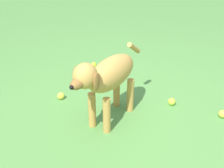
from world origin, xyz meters
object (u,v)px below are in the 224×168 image
at_px(tennis_ball_1, 223,114).
at_px(tennis_ball_3, 94,65).
at_px(tennis_ball_0, 61,96).
at_px(tennis_ball_2, 172,102).
at_px(dog, 108,76).

distance_m(tennis_ball_1, tennis_ball_3, 1.50).
bearing_deg(tennis_ball_0, tennis_ball_3, -160.55).
bearing_deg(tennis_ball_2, dog, -26.18).
height_order(tennis_ball_1, tennis_ball_3, same).
bearing_deg(tennis_ball_0, dog, 92.84).
bearing_deg(tennis_ball_3, tennis_ball_1, 89.47).
relative_size(tennis_ball_1, tennis_ball_3, 1.00).
distance_m(dog, tennis_ball_0, 0.67).
xyz_separation_m(tennis_ball_2, tennis_ball_3, (-0.12, -1.08, 0.00)).
xyz_separation_m(tennis_ball_0, tennis_ball_2, (-0.58, 0.83, 0.00)).
height_order(dog, tennis_ball_3, dog).
relative_size(tennis_ball_2, tennis_ball_3, 1.00).
distance_m(dog, tennis_ball_3, 1.11).
relative_size(tennis_ball_0, tennis_ball_1, 1.00).
bearing_deg(tennis_ball_2, tennis_ball_1, 103.87).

